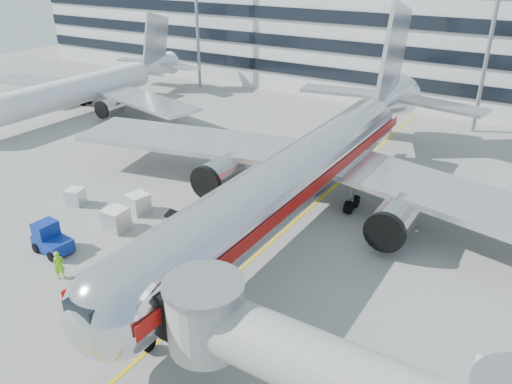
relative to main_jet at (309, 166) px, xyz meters
The scene contains 12 objects.
ground 12.46m from the main_jet, 90.00° to the right, with size 180.00×180.00×0.00m, color gray.
lead_in_line 4.57m from the main_jet, 90.00° to the right, with size 0.25×70.00×0.01m, color yellow.
main_jet is the anchor object (origin of this frame).
terminal 46.36m from the main_jet, 90.00° to the left, with size 150.00×24.25×15.60m.
light_mast_centre 33.08m from the main_jet, 75.20° to the left, with size 2.40×1.20×25.45m.
second_jet 41.66m from the main_jet, 164.58° to the left, with size 38.21×36.52×12.04m.
belt_loader 11.25m from the main_jet, 120.03° to the right, with size 5.12×3.15×2.40m.
baggage_tug 20.94m from the main_jet, 130.16° to the right, with size 3.17×2.17×2.28m.
cargo_container_left 20.74m from the main_jet, 151.84° to the right, with size 1.74×1.74×1.47m.
cargo_container_right 14.87m from the main_jet, 147.45° to the right, with size 1.88×1.88×1.69m.
cargo_container_front 16.28m from the main_jet, 136.63° to the right, with size 1.80×1.80×1.84m.
ramp_worker 20.60m from the main_jet, 119.24° to the right, with size 0.75×0.49×2.06m, color #79DB17.
Camera 1 is at (16.50, -23.05, 20.29)m, focal length 35.00 mm.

